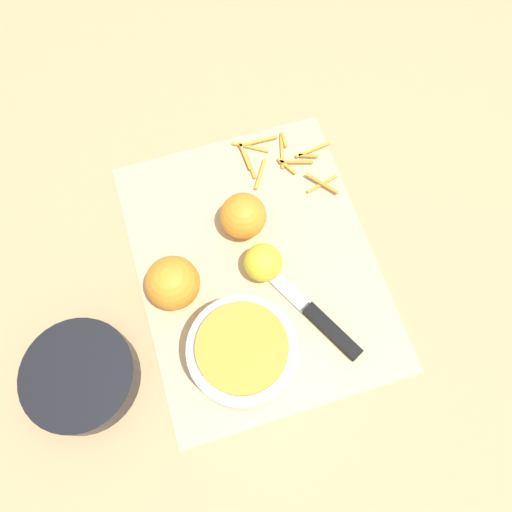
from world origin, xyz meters
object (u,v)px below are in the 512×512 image
(knife, at_px, (321,321))
(orange_right, at_px, (241,217))
(bowl_dark, at_px, (81,376))
(orange_left, at_px, (173,283))
(bowl_speckled, at_px, (243,353))
(lemon, at_px, (263,263))

(knife, height_order, orange_right, orange_right)
(bowl_dark, relative_size, orange_left, 1.95)
(bowl_speckled, height_order, knife, bowl_speckled)
(lemon, bearing_deg, bowl_dark, 105.74)
(orange_left, height_order, orange_right, orange_left)
(bowl_speckled, xyz_separation_m, bowl_dark, (0.04, 0.23, -0.02))
(bowl_dark, bearing_deg, orange_left, -60.74)
(bowl_speckled, distance_m, knife, 0.14)
(bowl_speckled, bearing_deg, knife, -82.70)
(knife, xyz_separation_m, lemon, (0.11, 0.06, 0.02))
(orange_right, xyz_separation_m, lemon, (-0.08, -0.01, -0.01))
(knife, bearing_deg, orange_right, -6.71)
(knife, xyz_separation_m, orange_right, (0.19, 0.07, 0.03))
(bowl_dark, xyz_separation_m, orange_left, (0.09, -0.16, 0.02))
(orange_right, bearing_deg, bowl_speckled, 164.23)
(bowl_speckled, xyz_separation_m, knife, (0.02, -0.13, -0.04))
(bowl_dark, xyz_separation_m, lemon, (0.08, -0.30, 0.01))
(knife, xyz_separation_m, orange_left, (0.11, 0.20, 0.03))
(bowl_dark, distance_m, orange_left, 0.19)
(bowl_dark, relative_size, orange_right, 2.18)
(knife, height_order, lemon, lemon)
(orange_right, bearing_deg, bowl_dark, 119.93)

